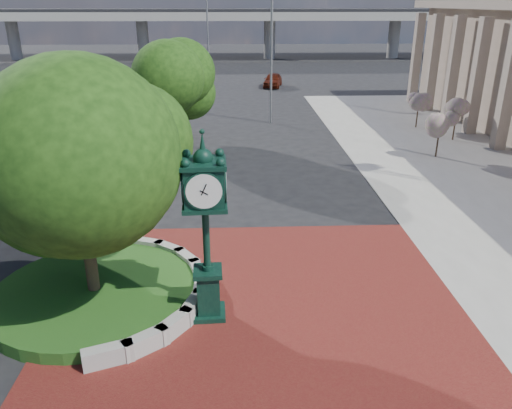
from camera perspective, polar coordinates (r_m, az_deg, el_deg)
The scene contains 14 objects.
ground at distance 15.70m, azimuth 0.34°, elevation -10.39°, with size 200.00×200.00×0.00m, color black.
plaza at distance 14.86m, azimuth 0.52°, elevation -12.40°, with size 12.00×12.00×0.04m, color maroon.
planter_wall at distance 15.68m, azimuth -9.74°, elevation -9.64°, with size 2.96×6.77×0.54m.
grass_bed at distance 16.18m, azimuth -17.91°, elevation -9.70°, with size 6.10×6.10×0.40m, color #134216.
overpass at distance 83.25m, azimuth -2.25°, elevation 20.80°, with size 90.00×12.00×7.50m.
tree_planter at distance 14.70m, azimuth -19.51°, elevation 2.10°, with size 5.20×5.20×6.33m.
tree_street at distance 31.83m, azimuth -8.62°, elevation 12.48°, with size 4.40×4.40×5.45m.
post_clock at distance 13.42m, azimuth -5.78°, elevation -1.98°, with size 1.19×1.19×5.43m.
parked_car at distance 54.86m, azimuth 1.92°, elevation 14.02°, with size 1.70×4.23×1.44m, color #4C160A.
street_lamp_near at distance 37.29m, azimuth 2.15°, elevation 17.89°, with size 2.18×0.27×9.72m.
street_lamp_far at distance 56.86m, azimuth -5.32°, elevation 19.30°, with size 2.12×0.90×9.78m.
shrub_near at distance 30.82m, azimuth 20.20°, elevation 7.94°, with size 1.20×1.20×2.20m.
shrub_mid at distance 35.17m, azimuth 21.89°, elevation 9.33°, with size 1.20×1.20×2.20m.
shrub_far at distance 38.02m, azimuth 18.06°, elevation 10.68°, with size 1.20×1.20×2.20m.
Camera 1 is at (-0.64, -13.22, 8.44)m, focal length 35.00 mm.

